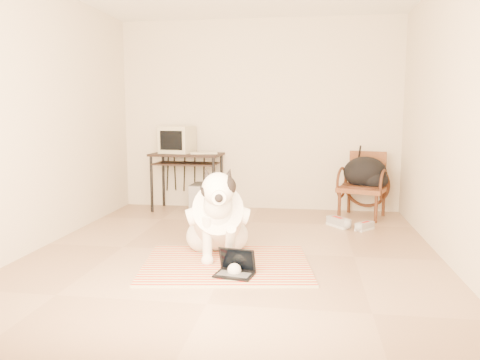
% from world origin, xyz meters
% --- Properties ---
extents(floor, '(4.50, 4.50, 0.00)m').
position_xyz_m(floor, '(0.00, 0.00, 0.00)').
color(floor, '#A17F63').
rests_on(floor, ground).
extents(wall_back, '(4.50, 0.00, 4.50)m').
position_xyz_m(wall_back, '(0.00, 2.25, 1.35)').
color(wall_back, beige).
rests_on(wall_back, floor).
extents(wall_front, '(4.50, 0.00, 4.50)m').
position_xyz_m(wall_front, '(0.00, -2.25, 1.35)').
color(wall_front, beige).
rests_on(wall_front, floor).
extents(wall_left, '(0.00, 4.50, 4.50)m').
position_xyz_m(wall_left, '(-2.00, 0.00, 1.35)').
color(wall_left, beige).
rests_on(wall_left, floor).
extents(wall_right, '(0.00, 4.50, 4.50)m').
position_xyz_m(wall_right, '(2.00, 0.00, 1.35)').
color(wall_right, beige).
rests_on(wall_right, floor).
extents(rug, '(1.65, 1.35, 0.02)m').
position_xyz_m(rug, '(-0.01, -0.42, 0.01)').
color(rug, red).
rests_on(rug, floor).
extents(dog, '(0.65, 1.23, 0.94)m').
position_xyz_m(dog, '(-0.13, -0.20, 0.37)').
color(dog, white).
rests_on(dog, rug).
extents(laptop, '(0.35, 0.28, 0.22)m').
position_xyz_m(laptop, '(0.12, -0.71, 0.07)').
color(laptop, black).
rests_on(laptop, rug).
extents(computer_desk, '(1.01, 0.60, 0.82)m').
position_xyz_m(computer_desk, '(-0.99, 1.93, 0.70)').
color(computer_desk, black).
rests_on(computer_desk, floor).
extents(crt_monitor, '(0.48, 0.46, 0.38)m').
position_xyz_m(crt_monitor, '(-1.14, 1.99, 1.01)').
color(crt_monitor, '#C1B797').
rests_on(crt_monitor, computer_desk).
extents(desk_keyboard, '(0.39, 0.22, 0.02)m').
position_xyz_m(desk_keyboard, '(-0.73, 1.88, 0.83)').
color(desk_keyboard, '#C1B797').
rests_on(desk_keyboard, computer_desk).
extents(pc_tower, '(0.20, 0.43, 0.39)m').
position_xyz_m(pc_tower, '(-0.82, 1.92, 0.20)').
color(pc_tower, '#47474A').
rests_on(pc_tower, floor).
extents(rattan_chair, '(0.73, 0.71, 0.87)m').
position_xyz_m(rattan_chair, '(1.45, 1.86, 0.44)').
color(rattan_chair, brown).
rests_on(rattan_chair, floor).
extents(backpack, '(0.57, 0.48, 0.42)m').
position_xyz_m(backpack, '(1.49, 1.82, 0.59)').
color(backpack, black).
rests_on(backpack, rattan_chair).
extents(sneaker_left, '(0.30, 0.34, 0.11)m').
position_xyz_m(sneaker_left, '(1.10, 1.23, 0.05)').
color(sneaker_left, silver).
rests_on(sneaker_left, floor).
extents(sneaker_right, '(0.26, 0.28, 0.09)m').
position_xyz_m(sneaker_right, '(1.40, 1.11, 0.04)').
color(sneaker_right, silver).
rests_on(sneaker_right, floor).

